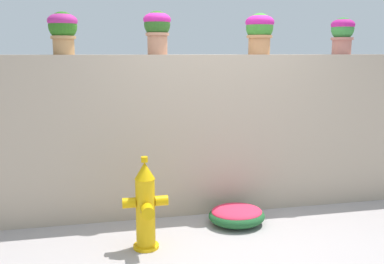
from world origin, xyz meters
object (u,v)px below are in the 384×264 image
object	(u,v)px
potted_plant_1	(63,28)
flower_bush_left	(237,215)
potted_plant_2	(157,28)
potted_plant_3	(260,30)
fire_hydrant	(145,207)
potted_plant_4	(342,32)

from	to	relation	value
potted_plant_1	flower_bush_left	world-z (taller)	potted_plant_1
potted_plant_1	flower_bush_left	size ratio (longest dim) A/B	0.71
potted_plant_2	potted_plant_3	bearing A→B (deg)	-1.56
flower_bush_left	fire_hydrant	bearing A→B (deg)	-159.71
potted_plant_2	fire_hydrant	xyz separation A→B (m)	(-0.26, -0.90, -1.67)
fire_hydrant	flower_bush_left	bearing A→B (deg)	20.29
potted_plant_3	flower_bush_left	distance (m)	2.06
fire_hydrant	potted_plant_4	bearing A→B (deg)	20.24
potted_plant_3	fire_hydrant	size ratio (longest dim) A/B	0.51
potted_plant_1	fire_hydrant	size ratio (longest dim) A/B	0.49
potted_plant_1	flower_bush_left	distance (m)	2.65
potted_plant_4	potted_plant_1	bearing A→B (deg)	-179.45
potted_plant_2	flower_bush_left	world-z (taller)	potted_plant_2
potted_plant_4	fire_hydrant	xyz separation A→B (m)	(-2.46, -0.91, -1.64)
potted_plant_4	fire_hydrant	distance (m)	3.09
potted_plant_2	potted_plant_1	bearing A→B (deg)	-178.56
potted_plant_4	flower_bush_left	bearing A→B (deg)	-159.80
potted_plant_2	potted_plant_4	bearing A→B (deg)	0.16
potted_plant_3	fire_hydrant	world-z (taller)	potted_plant_3
potted_plant_4	potted_plant_3	bearing A→B (deg)	-177.97
flower_bush_left	potted_plant_4	bearing A→B (deg)	20.20
potted_plant_1	potted_plant_3	bearing A→B (deg)	-0.19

